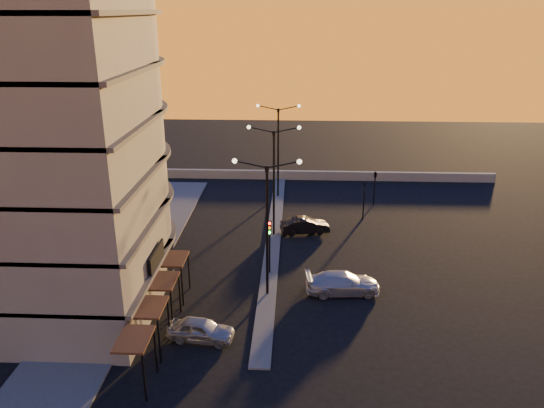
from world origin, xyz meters
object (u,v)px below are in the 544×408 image
(car_sedan, at_px, (305,225))
(car_hatchback, at_px, (201,330))
(streetlamp_mid, at_px, (274,173))
(traffic_light_main, at_px, (269,238))
(car_wagon, at_px, (343,283))

(car_sedan, bearing_deg, car_hatchback, 147.35)
(car_hatchback, distance_m, car_sedan, 17.21)
(streetlamp_mid, height_order, traffic_light_main, streetlamp_mid)
(streetlamp_mid, relative_size, car_hatchback, 2.43)
(streetlamp_mid, relative_size, car_wagon, 1.89)
(car_hatchback, bearing_deg, streetlamp_mid, -5.57)
(car_sedan, height_order, car_wagon, car_wagon)
(streetlamp_mid, height_order, car_sedan, streetlamp_mid)
(streetlamp_mid, distance_m, car_sedan, 5.62)
(traffic_light_main, height_order, car_wagon, traffic_light_main)
(car_hatchback, bearing_deg, traffic_light_main, -15.99)
(streetlamp_mid, relative_size, car_sedan, 2.28)
(car_hatchback, xyz_separation_m, car_wagon, (8.68, 5.87, 0.06))
(streetlamp_mid, bearing_deg, car_wagon, -61.71)
(car_sedan, distance_m, car_wagon, 10.46)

